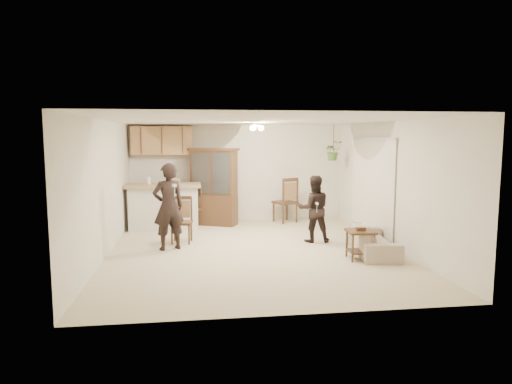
{
  "coord_description": "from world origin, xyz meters",
  "views": [
    {
      "loc": [
        -1.1,
        -8.56,
        2.19
      ],
      "look_at": [
        0.1,
        0.4,
        1.1
      ],
      "focal_mm": 32.0,
      "sensor_mm": 36.0,
      "label": 1
    }
  ],
  "objects": [
    {
      "name": "adult",
      "position": [
        -1.62,
        0.32,
        0.9
      ],
      "size": [
        0.76,
        0.63,
        1.8
      ],
      "primitive_type": "imported",
      "rotation": [
        0.0,
        0.0,
        3.49
      ],
      "color": "black",
      "rests_on": "floor"
    },
    {
      "name": "ceiling",
      "position": [
        0.0,
        0.0,
        2.5
      ],
      "size": [
        5.5,
        6.5,
        0.02
      ],
      "primitive_type": "cube",
      "color": "silver",
      "rests_on": "wall_back"
    },
    {
      "name": "chair_hutch_left",
      "position": [
        -1.21,
        2.73,
        0.26
      ],
      "size": [
        0.57,
        0.57,
        0.93
      ],
      "rotation": [
        0.0,
        0.0,
        -0.98
      ],
      "color": "#331F12",
      "rests_on": "floor"
    },
    {
      "name": "wall_left",
      "position": [
        -2.75,
        0.0,
        1.25
      ],
      "size": [
        0.02,
        6.5,
        2.5
      ],
      "primitive_type": "cube",
      "color": "beige",
      "rests_on": "ground"
    },
    {
      "name": "bar_top",
      "position": [
        -1.85,
        2.35,
        1.05
      ],
      "size": [
        1.75,
        0.7,
        0.08
      ],
      "primitive_type": "cube",
      "color": "tan",
      "rests_on": "breakfast_bar"
    },
    {
      "name": "breakfast_bar",
      "position": [
        -1.85,
        2.35,
        0.5
      ],
      "size": [
        1.6,
        0.55,
        1.0
      ],
      "primitive_type": "cube",
      "color": "silver",
      "rests_on": "floor"
    },
    {
      "name": "wall_right",
      "position": [
        2.75,
        0.0,
        1.25
      ],
      "size": [
        0.02,
        6.5,
        2.5
      ],
      "primitive_type": "cube",
      "color": "beige",
      "rests_on": "ground"
    },
    {
      "name": "side_table",
      "position": [
        1.82,
        -0.86,
        0.27
      ],
      "size": [
        0.5,
        0.5,
        0.58
      ],
      "rotation": [
        0.0,
        0.0,
        -0.05
      ],
      "color": "#331F12",
      "rests_on": "floor"
    },
    {
      "name": "china_hutch",
      "position": [
        -0.64,
        2.76,
        0.95
      ],
      "size": [
        1.3,
        0.92,
        1.91
      ],
      "rotation": [
        0.0,
        0.0,
        -0.42
      ],
      "color": "#331F12",
      "rests_on": "floor"
    },
    {
      "name": "floor",
      "position": [
        0.0,
        0.0,
        0.0
      ],
      "size": [
        6.5,
        6.5,
        0.0
      ],
      "primitive_type": "plane",
      "color": "beige",
      "rests_on": "ground"
    },
    {
      "name": "upper_cabinets",
      "position": [
        -1.9,
        3.07,
        2.1
      ],
      "size": [
        1.5,
        0.34,
        0.7
      ],
      "primitive_type": "cube",
      "color": "olive",
      "rests_on": "wall_back"
    },
    {
      "name": "sofa",
      "position": [
        2.22,
        -0.47,
        0.37
      ],
      "size": [
        0.99,
        1.96,
        0.73
      ],
      "primitive_type": "imported",
      "rotation": [
        0.0,
        0.0,
        1.43
      ],
      "color": "beige",
      "rests_on": "floor"
    },
    {
      "name": "vertical_blinds",
      "position": [
        2.71,
        0.9,
        1.1
      ],
      "size": [
        0.06,
        2.3,
        2.1
      ],
      "primitive_type": null,
      "color": "silver",
      "rests_on": "wall_right"
    },
    {
      "name": "plant_cord",
      "position": [
        2.3,
        2.4,
        2.17
      ],
      "size": [
        0.01,
        0.01,
        0.65
      ],
      "primitive_type": "cylinder",
      "color": "black",
      "rests_on": "ceiling"
    },
    {
      "name": "chair_hutch_right",
      "position": [
        1.19,
        2.87,
        0.33
      ],
      "size": [
        0.68,
        0.68,
        1.16
      ],
      "rotation": [
        0.0,
        0.0,
        3.57
      ],
      "color": "#331F12",
      "rests_on": "floor"
    },
    {
      "name": "controller_adult",
      "position": [
        -1.49,
        -0.05,
        1.3
      ],
      "size": [
        0.09,
        0.15,
        0.05
      ],
      "primitive_type": "cube",
      "rotation": [
        0.0,
        0.0,
        3.49
      ],
      "color": "white",
      "rests_on": "adult"
    },
    {
      "name": "child",
      "position": [
        1.35,
        0.6,
        0.68
      ],
      "size": [
        0.69,
        0.56,
        1.35
      ],
      "primitive_type": "imported",
      "rotation": [
        0.0,
        0.0,
        3.07
      ],
      "color": "black",
      "rests_on": "floor"
    },
    {
      "name": "hanging_plant",
      "position": [
        2.3,
        2.4,
        1.85
      ],
      "size": [
        0.43,
        0.37,
        0.48
      ],
      "primitive_type": "imported",
      "color": "#345E25",
      "rests_on": "ceiling"
    },
    {
      "name": "wall_back",
      "position": [
        0.0,
        3.25,
        1.25
      ],
      "size": [
        5.5,
        0.02,
        2.5
      ],
      "primitive_type": "cube",
      "color": "beige",
      "rests_on": "ground"
    },
    {
      "name": "controller_child",
      "position": [
        1.32,
        0.27,
        0.86
      ],
      "size": [
        0.05,
        0.12,
        0.04
      ],
      "primitive_type": "cube",
      "rotation": [
        0.0,
        0.0,
        3.07
      ],
      "color": "white",
      "rests_on": "child"
    },
    {
      "name": "chair_bar",
      "position": [
        -1.4,
        0.86,
        0.27
      ],
      "size": [
        0.47,
        0.47,
        0.96
      ],
      "rotation": [
        0.0,
        0.0,
        -0.13
      ],
      "color": "#331F12",
      "rests_on": "floor"
    },
    {
      "name": "wall_front",
      "position": [
        0.0,
        -3.25,
        1.25
      ],
      "size": [
        5.5,
        0.02,
        2.5
      ],
      "primitive_type": "cube",
      "color": "beige",
      "rests_on": "ground"
    },
    {
      "name": "ceiling_fixture",
      "position": [
        0.2,
        1.2,
        2.4
      ],
      "size": [
        0.36,
        0.36,
        0.2
      ],
      "primitive_type": null,
      "color": "beige",
      "rests_on": "ceiling"
    }
  ]
}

